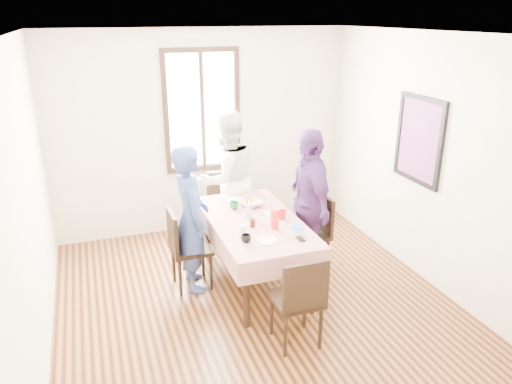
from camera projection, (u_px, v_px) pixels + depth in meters
ground at (259, 309)px, 4.99m from camera, size 4.50×4.50×0.00m
back_wall at (203, 133)px, 6.51m from camera, size 4.00×0.00×4.00m
right_wall at (437, 165)px, 5.15m from camera, size 0.00×4.50×4.50m
window_frame at (202, 111)px, 6.39m from camera, size 1.02×0.06×1.62m
window_pane at (202, 111)px, 6.40m from camera, size 0.90×0.02×1.50m
art_poster at (419, 140)px, 5.34m from camera, size 0.04×0.76×0.96m
dining_table at (254, 252)px, 5.38m from camera, size 0.81×1.65×0.75m
tablecloth at (254, 220)px, 5.25m from camera, size 0.93×1.77×0.01m
chair_left at (191, 249)px, 5.28m from camera, size 0.43×0.43×0.91m
chair_right at (308, 234)px, 5.61m from camera, size 0.43×0.43×0.91m
chair_far at (226, 208)px, 6.36m from camera, size 0.44×0.44×0.91m
chair_near at (296, 299)px, 4.35m from camera, size 0.42×0.42×0.91m
person_left at (191, 219)px, 5.16m from camera, size 0.39×0.59×1.61m
person_far at (226, 179)px, 6.19m from camera, size 1.01×0.89×1.74m
person_right at (308, 203)px, 5.47m from camera, size 0.51×1.04×1.71m
mug_black at (246, 238)px, 4.73m from camera, size 0.13×0.13×0.08m
mug_flag at (282, 215)px, 5.25m from camera, size 0.12×0.12×0.10m
mug_green at (234, 205)px, 5.53m from camera, size 0.14×0.14×0.08m
serving_bowl at (251, 204)px, 5.60m from camera, size 0.28×0.28×0.06m
juice_carton at (275, 219)px, 5.01m from camera, size 0.07×0.07×0.21m
butter_tub at (297, 230)px, 4.92m from camera, size 0.12×0.12×0.06m
jam_jar at (252, 223)px, 5.06m from camera, size 0.06×0.06×0.08m
drinking_glass at (243, 229)px, 4.90m from camera, size 0.07×0.07×0.10m
smartphone at (301, 239)px, 4.79m from camera, size 0.06×0.12×0.01m
flower_vase at (249, 211)px, 5.29m from camera, size 0.07×0.07×0.15m
plate_right at (273, 213)px, 5.40m from camera, size 0.20×0.20×0.01m
plate_far at (235, 200)px, 5.79m from camera, size 0.20×0.20×0.01m
plate_near at (267, 241)px, 4.75m from camera, size 0.20×0.20×0.01m
butter_lid at (297, 227)px, 4.91m from camera, size 0.12×0.12×0.01m
flower_bunch at (249, 200)px, 5.24m from camera, size 0.09×0.09×0.10m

